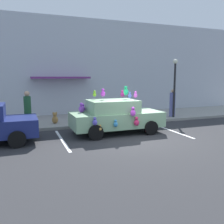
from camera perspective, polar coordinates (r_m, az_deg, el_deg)
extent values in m
plane|color=#2D2D30|center=(10.20, 5.86, -6.45)|extent=(60.00, 60.00, 0.00)
cube|color=gray|center=(14.72, -2.88, -1.55)|extent=(24.00, 4.00, 0.15)
cube|color=#B2B7C1|center=(16.57, -5.28, 10.37)|extent=(24.00, 0.30, 6.40)
cube|color=#6B2D72|center=(15.59, -12.05, 7.97)|extent=(3.60, 1.10, 0.12)
cube|color=silver|center=(12.20, 13.61, -4.18)|extent=(0.12, 3.60, 0.01)
cube|color=silver|center=(10.25, -11.74, -6.49)|extent=(0.12, 3.60, 0.01)
cube|color=#88B386|center=(11.19, 1.09, -1.71)|extent=(4.20, 1.83, 0.68)
cube|color=#88B386|center=(11.03, 0.09, 1.40)|extent=(2.18, 1.61, 0.56)
cylinder|color=black|center=(12.59, 5.04, -2.12)|extent=(0.64, 0.22, 0.64)
cylinder|color=black|center=(11.01, 9.18, -3.71)|extent=(0.64, 0.22, 0.64)
cylinder|color=black|center=(11.71, -6.51, -2.93)|extent=(0.64, 0.22, 0.64)
cylinder|color=black|center=(9.99, -3.91, -4.85)|extent=(0.64, 0.22, 0.64)
ellipsoid|color=#3990CC|center=(10.14, 0.87, -2.98)|extent=(0.18, 0.15, 0.22)
sphere|color=#3990CC|center=(10.11, 0.87, -2.14)|extent=(0.12, 0.12, 0.12)
ellipsoid|color=#5951C6|center=(9.81, -4.08, -2.50)|extent=(0.20, 0.16, 0.24)
sphere|color=#5951C6|center=(9.78, -4.09, -1.56)|extent=(0.13, 0.13, 0.13)
ellipsoid|color=#A22577|center=(10.56, 2.47, 4.16)|extent=(0.17, 0.14, 0.20)
sphere|color=#A22577|center=(10.55, 2.47, 4.90)|extent=(0.11, 0.11, 0.11)
ellipsoid|color=#5568C7|center=(11.23, 4.24, 3.79)|extent=(0.17, 0.14, 0.20)
sphere|color=#5568C7|center=(11.22, 4.25, 4.51)|extent=(0.11, 0.11, 0.11)
ellipsoid|color=#EC56DF|center=(11.23, 5.59, 3.92)|extent=(0.18, 0.15, 0.21)
sphere|color=#EC56DF|center=(11.22, 5.60, 4.66)|extent=(0.11, 0.11, 0.11)
ellipsoid|color=purple|center=(11.05, -7.24, 0.69)|extent=(0.26, 0.21, 0.31)
sphere|color=purple|center=(11.03, -7.26, 1.78)|extent=(0.17, 0.17, 0.17)
ellipsoid|color=#E42B61|center=(10.51, 5.83, -2.55)|extent=(0.23, 0.19, 0.28)
sphere|color=#E42B61|center=(10.47, 5.85, -1.52)|extent=(0.15, 0.15, 0.15)
ellipsoid|color=#87D72C|center=(11.38, -4.16, 4.18)|extent=(0.17, 0.14, 0.20)
sphere|color=#87D72C|center=(11.38, -4.17, 4.88)|extent=(0.11, 0.11, 0.11)
ellipsoid|color=#BB8E40|center=(9.95, -2.84, -4.00)|extent=(0.15, 0.13, 0.18)
sphere|color=#BB8E40|center=(9.92, -2.84, -3.29)|extent=(0.10, 0.10, 0.10)
ellipsoid|color=#A4B842|center=(11.61, 5.34, 1.01)|extent=(0.24, 0.19, 0.28)
sphere|color=#A4B842|center=(11.59, 5.35, 1.95)|extent=(0.15, 0.15, 0.15)
ellipsoid|color=#4E8DC5|center=(10.75, -2.57, 0.25)|extent=(0.17, 0.14, 0.20)
sphere|color=#4E8DC5|center=(10.73, -2.58, 0.99)|extent=(0.11, 0.11, 0.11)
ellipsoid|color=#20CC75|center=(11.46, 3.28, 4.78)|extent=(0.26, 0.21, 0.30)
sphere|color=#20CC75|center=(11.45, 3.29, 5.82)|extent=(0.16, 0.16, 0.16)
ellipsoid|color=#D94BE2|center=(10.36, 5.00, -0.24)|extent=(0.24, 0.19, 0.28)
sphere|color=#D94BE2|center=(10.33, 5.01, 0.81)|extent=(0.15, 0.15, 0.15)
ellipsoid|color=#4AB0CB|center=(12.00, 4.61, 1.20)|extent=(0.22, 0.18, 0.26)
sphere|color=#4AB0CB|center=(11.98, 4.62, 2.03)|extent=(0.14, 0.14, 0.14)
ellipsoid|color=#5E24AA|center=(11.34, -6.90, 0.73)|extent=(0.21, 0.17, 0.25)
sphere|color=#5E24AA|center=(11.32, -6.92, 1.58)|extent=(0.13, 0.13, 0.13)
ellipsoid|color=#C83DD5|center=(11.09, -2.15, 4.35)|extent=(0.21, 0.17, 0.25)
sphere|color=#C83DD5|center=(11.08, -2.16, 5.24)|extent=(0.14, 0.14, 0.14)
ellipsoid|color=#4847B4|center=(11.26, 6.42, 0.89)|extent=(0.28, 0.23, 0.33)
sphere|color=#4847B4|center=(11.23, 6.44, 2.04)|extent=(0.18, 0.18, 0.18)
ellipsoid|color=#2FEC4A|center=(11.34, 4.36, 0.73)|extent=(0.20, 0.16, 0.23)
sphere|color=#2FEC4A|center=(11.32, 4.37, 1.54)|extent=(0.13, 0.13, 0.13)
ellipsoid|color=#69971B|center=(12.10, 3.88, 1.42)|extent=(0.27, 0.22, 0.32)
sphere|color=#69971B|center=(12.08, 3.89, 2.45)|extent=(0.17, 0.17, 0.17)
cylinder|color=black|center=(11.34, -21.47, -3.83)|extent=(0.64, 0.22, 0.64)
cylinder|color=black|center=(9.56, -21.57, -6.03)|extent=(0.64, 0.22, 0.64)
ellipsoid|color=#9E723D|center=(13.08, -13.35, -1.79)|extent=(0.32, 0.27, 0.40)
sphere|color=#9E723D|center=(13.04, -13.39, -0.56)|extent=(0.23, 0.23, 0.23)
sphere|color=#9E723D|center=(13.02, -13.74, -0.24)|extent=(0.09, 0.09, 0.09)
sphere|color=#9E723D|center=(13.04, -13.06, -0.20)|extent=(0.09, 0.09, 0.09)
cylinder|color=black|center=(15.10, 14.56, 4.88)|extent=(0.12, 0.12, 3.22)
sphere|color=#EAEACC|center=(15.10, 14.80, 11.52)|extent=(0.28, 0.28, 0.28)
cylinder|color=#5E62A2|center=(15.41, 14.11, 1.71)|extent=(0.36, 0.36, 1.48)
sphere|color=tan|center=(15.34, 14.22, 4.85)|extent=(0.21, 0.21, 0.21)
cylinder|color=#215130|center=(12.56, -19.34, 0.10)|extent=(0.34, 0.34, 1.50)
sphere|color=tan|center=(12.47, -19.53, 4.11)|extent=(0.26, 0.26, 0.26)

